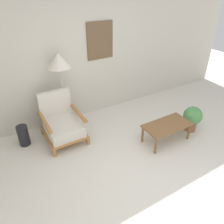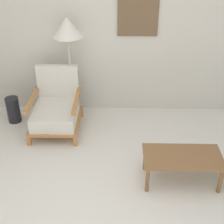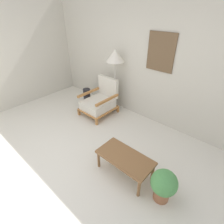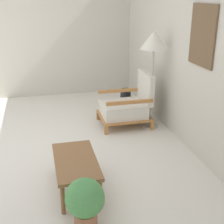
{
  "view_description": "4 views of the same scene",
  "coord_description": "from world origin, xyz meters",
  "views": [
    {
      "loc": [
        -1.58,
        -1.47,
        2.57
      ],
      "look_at": [
        0.11,
        1.39,
        0.55
      ],
      "focal_mm": 35.0,
      "sensor_mm": 36.0,
      "label": 1
    },
    {
      "loc": [
        0.18,
        -1.9,
        2.57
      ],
      "look_at": [
        0.11,
        1.39,
        0.55
      ],
      "focal_mm": 50.0,
      "sensor_mm": 36.0,
      "label": 2
    },
    {
      "loc": [
        2.03,
        -0.75,
        2.32
      ],
      "look_at": [
        0.11,
        1.39,
        0.55
      ],
      "focal_mm": 28.0,
      "sensor_mm": 36.0,
      "label": 3
    },
    {
      "loc": [
        3.85,
        0.49,
        2.02
      ],
      "look_at": [
        0.11,
        1.39,
        0.55
      ],
      "focal_mm": 50.0,
      "sensor_mm": 36.0,
      "label": 4
    }
  ],
  "objects": [
    {
      "name": "wall_back",
      "position": [
        0.0,
        2.46,
        1.35
      ],
      "size": [
        8.0,
        0.09,
        2.7
      ],
      "color": "beige",
      "rests_on": "ground_plane"
    },
    {
      "name": "floor_lamp",
      "position": [
        -0.5,
        2.18,
        1.32
      ],
      "size": [
        0.41,
        0.41,
        1.52
      ],
      "color": "#B7B2A8",
      "rests_on": "ground_plane"
    },
    {
      "name": "armchair",
      "position": [
        -0.69,
        1.84,
        0.32
      ],
      "size": [
        0.67,
        0.79,
        0.85
      ],
      "color": "#B2753D",
      "rests_on": "ground_plane"
    },
    {
      "name": "potted_plant",
      "position": [
        1.56,
        0.8,
        0.3
      ],
      "size": [
        0.36,
        0.36,
        0.51
      ],
      "color": "#935B3D",
      "rests_on": "ground_plane"
    },
    {
      "name": "vase",
      "position": [
        -1.37,
        2.01,
        0.19
      ],
      "size": [
        0.19,
        0.19,
        0.39
      ],
      "primitive_type": "cylinder",
      "color": "black",
      "rests_on": "ground_plane"
    },
    {
      "name": "coffee_table",
      "position": [
        0.91,
        0.8,
        0.31
      ],
      "size": [
        0.87,
        0.45,
        0.36
      ],
      "color": "brown",
      "rests_on": "ground_plane"
    },
    {
      "name": "ground_plane",
      "position": [
        0.0,
        0.0,
        0.0
      ],
      "size": [
        14.0,
        14.0,
        0.0
      ],
      "primitive_type": "plane",
      "color": "silver"
    }
  ]
}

